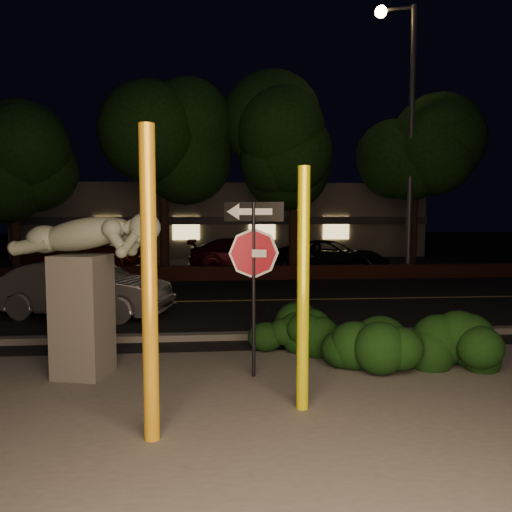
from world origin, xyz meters
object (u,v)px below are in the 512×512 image
Objects in this scene: yellow_pole_right at (303,290)px; streetlight at (406,116)px; silver_sedan at (83,289)px; parked_car_darkred at (243,254)px; signpost at (254,254)px; sculpture at (84,276)px; yellow_pole_left at (149,286)px; parked_car_red at (82,250)px; parked_car_dark at (330,257)px.

streetlight is at bearing 63.97° from yellow_pole_right.
silver_sedan is 0.86× the size of parked_car_darkred.
parked_car_darkred is at bearing 89.05° from yellow_pole_right.
parked_car_darkred is at bearing 103.80° from signpost.
parked_car_darkred is (-6.00, 2.15, -5.36)m from streetlight.
sculpture is at bearing 152.59° from yellow_pole_right.
yellow_pole_left is 0.82× the size of silver_sedan.
streetlight is (7.96, 13.46, 4.40)m from yellow_pole_left.
yellow_pole_left reaches higher than sculpture.
yellow_pole_left reaches higher than silver_sedan.
yellow_pole_left is 6.98m from silver_sedan.
parked_car_red is at bearing 28.40° from silver_sedan.
yellow_pole_left is at bearing -159.31° from parked_car_red.
yellow_pole_right reaches higher than sculpture.
yellow_pole_right reaches higher than silver_sedan.
yellow_pole_left is at bearing -101.96° from streetlight.
yellow_pole_left reaches higher than signpost.
yellow_pole_left reaches higher than parked_car_red.
yellow_pole_right is 0.63× the size of parked_car_dark.
yellow_pole_right is at bearing -51.78° from signpost.
streetlight reaches higher than parked_car_darkred.
yellow_pole_right is at bearing -168.98° from parked_car_dark.
silver_sedan is at bearing 155.84° from parked_car_darkred.
streetlight is at bearing -97.83° from parked_car_red.
parked_car_darkred is at bearing 178.90° from streetlight.
yellow_pole_left is 0.70× the size of parked_car_dark.
signpost is 0.64× the size of silver_sedan.
yellow_pole_left is 0.71× the size of parked_car_darkred.
silver_sedan is (-4.02, 5.84, -0.81)m from yellow_pole_right.
yellow_pole_right reaches higher than parked_car_red.
silver_sedan is 0.79× the size of parked_car_red.
sculpture is (-2.42, 0.27, -0.33)m from signpost.
streetlight reaches higher than sculpture.
streetlight is at bearing -85.29° from parked_car_dark.
sculpture is at bearing 167.76° from parked_car_darkred.
yellow_pole_right is 14.96m from parked_car_darkred.
parked_car_dark is at bearing 75.71° from sculpture.
sculpture is (-1.19, 2.18, -0.16)m from yellow_pole_left.
parked_car_red is at bearing -173.51° from streetlight.
sculpture is 0.51× the size of parked_car_dark.
parked_car_darkred reaches higher than parked_car_dark.
signpost is 2.46m from sculpture.
yellow_pole_right is 0.73× the size of silver_sedan.
yellow_pole_right reaches higher than parked_car_dark.
streetlight reaches higher than parked_car_dark.
silver_sedan is at bearing 118.19° from sculpture.
yellow_pole_right reaches higher than parked_car_darkred.
parked_car_red is at bearing 129.61° from signpost.
parked_car_red is at bearing 106.08° from parked_car_dark.
streetlight is 2.17× the size of parked_car_dark.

